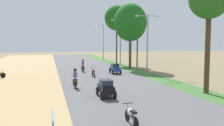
{
  "coord_description": "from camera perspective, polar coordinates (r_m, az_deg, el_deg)",
  "views": [
    {
      "loc": [
        -5.49,
        -4.87,
        3.92
      ],
      "look_at": [
        0.77,
        19.26,
        1.74
      ],
      "focal_mm": 38.88,
      "sensor_mm": 36.0,
      "label": 1
    }
  ],
  "objects": [
    {
      "name": "motorbike_ahead_fourth",
      "position": [
        26.83,
        -4.44,
        -2.19
      ],
      "size": [
        0.54,
        1.8,
        0.94
      ],
      "color": "black",
      "rests_on": "road_strip"
    },
    {
      "name": "motorbike_ahead_third",
      "position": [
        20.58,
        -8.69,
        -3.63
      ],
      "size": [
        0.54,
        1.8,
        1.66
      ],
      "color": "black",
      "rests_on": "road_strip"
    },
    {
      "name": "car_hatchback_blue",
      "position": [
        29.4,
        0.71,
        -1.21
      ],
      "size": [
        1.04,
        2.0,
        1.23
      ],
      "color": "navy",
      "rests_on": "road_strip"
    },
    {
      "name": "median_tree_third",
      "position": [
        42.38,
        1.09,
        10.52
      ],
      "size": [
        4.16,
        4.16,
        10.13
      ],
      "color": "#4C351E",
      "rests_on": "median_strip"
    },
    {
      "name": "motorbike_ahead_second",
      "position": [
        11.43,
        4.54,
        -12.05
      ],
      "size": [
        0.54,
        1.8,
        0.94
      ],
      "color": "black",
      "rests_on": "road_strip"
    },
    {
      "name": "median_tree_nearest",
      "position": [
        19.63,
        21.9,
        13.69
      ],
      "size": [
        2.98,
        2.98,
        8.62
      ],
      "color": "#4C351E",
      "rests_on": "median_strip"
    },
    {
      "name": "utility_pole_near",
      "position": [
        37.47,
        5.98,
        6.25
      ],
      "size": [
        1.8,
        0.2,
        9.15
      ],
      "color": "brown",
      "rests_on": "ground"
    },
    {
      "name": "streetlamp_farthest",
      "position": [
        52.21,
        -2.06,
        5.53
      ],
      "size": [
        3.16,
        0.2,
        7.54
      ],
      "color": "gray",
      "rests_on": "median_strip"
    },
    {
      "name": "median_tree_second",
      "position": [
        35.48,
        4.32,
        9.47
      ],
      "size": [
        4.76,
        4.76,
        9.38
      ],
      "color": "#4C351E",
      "rests_on": "median_strip"
    },
    {
      "name": "streetlamp_far",
      "position": [
        39.7,
        1.99,
        5.75
      ],
      "size": [
        3.16,
        0.2,
        7.6
      ],
      "color": "gray",
      "rests_on": "median_strip"
    },
    {
      "name": "car_hatchback_black",
      "position": [
        16.94,
        -1.47,
        -5.81
      ],
      "size": [
        1.04,
        2.0,
        1.23
      ],
      "color": "black",
      "rests_on": "road_strip"
    },
    {
      "name": "streetlamp_mid",
      "position": [
        29.08,
        8.34,
        5.44
      ],
      "size": [
        3.16,
        0.2,
        7.07
      ],
      "color": "gray",
      "rests_on": "median_strip"
    },
    {
      "name": "motorbike_ahead_fifth",
      "position": [
        31.51,
        -6.89,
        -0.63
      ],
      "size": [
        0.54,
        1.8,
        1.66
      ],
      "color": "black",
      "rests_on": "road_strip"
    }
  ]
}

